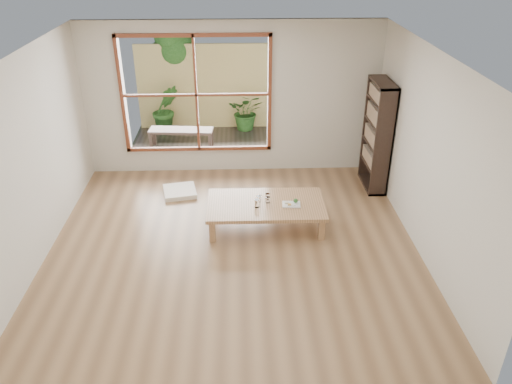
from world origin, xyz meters
TOP-DOWN VIEW (x-y plane):
  - ground at (0.00, 0.00)m, footprint 5.00×5.00m
  - low_table at (0.47, 0.51)m, footprint 1.69×0.96m
  - floor_cushion at (-0.89, 1.55)m, footprint 0.60×0.60m
  - bookshelf at (2.34, 1.73)m, footprint 0.29×0.81m
  - glass_tall at (0.34, 0.41)m, footprint 0.07×0.07m
  - glass_mid at (0.50, 0.53)m, footprint 0.06×0.06m
  - glass_short at (0.50, 0.66)m, footprint 0.06×0.06m
  - glass_small at (0.37, 0.57)m, footprint 0.07×0.07m
  - food_tray at (0.84, 0.46)m, footprint 0.27×0.20m
  - deck at (-0.60, 3.56)m, footprint 2.80×2.00m
  - garden_bench at (-1.02, 3.41)m, footprint 1.25×0.45m
  - bamboo_fence at (-0.60, 4.56)m, footprint 2.80×0.06m
  - shrub_right at (0.28, 4.39)m, footprint 0.80×0.72m
  - shrub_left at (-1.40, 4.25)m, footprint 0.69×0.62m
  - garden_tree at (-1.28, 4.86)m, footprint 1.04×0.85m

SIDE VIEW (x-z plane):
  - ground at x=0.00m, z-range 0.00..0.00m
  - deck at x=-0.60m, z-range -0.03..0.03m
  - floor_cushion at x=-0.89m, z-range 0.00..0.07m
  - low_table at x=0.47m, z-range 0.14..0.51m
  - garden_bench at x=-1.02m, z-range 0.16..0.55m
  - food_tray at x=0.84m, z-range 0.35..0.43m
  - glass_short at x=0.50m, z-range 0.37..0.45m
  - glass_small at x=0.37m, z-range 0.37..0.46m
  - glass_mid at x=0.50m, z-range 0.37..0.46m
  - shrub_right at x=0.28m, z-range 0.03..0.82m
  - glass_tall at x=0.34m, z-range 0.37..0.49m
  - shrub_left at x=-1.40m, z-range 0.02..1.05m
  - bookshelf at x=2.34m, z-range 0.00..1.79m
  - bamboo_fence at x=-0.60m, z-range 0.00..1.80m
  - garden_tree at x=-1.28m, z-range 0.52..2.74m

